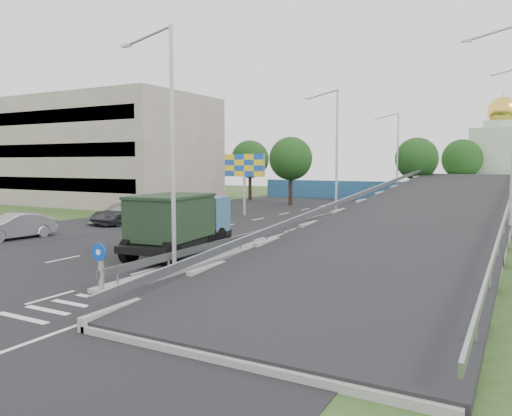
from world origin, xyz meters
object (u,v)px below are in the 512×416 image
Objects in this scene: parked_car_c at (126,214)px; billboard at (244,169)px; lamp_post_mid at (334,148)px; lamp_post_near at (169,136)px; lamp_post_far at (396,153)px; parked_car_b at (14,226)px; parked_car_d at (122,213)px; church at (501,158)px; dump_truck at (180,221)px; sign_bollard at (100,266)px.

billboard is at bearing 71.69° from parked_car_c.
billboard is at bearing 167.62° from lamp_post_mid.
lamp_post_far is (0.00, 40.00, 0.00)m from lamp_post_near.
billboard is 19.96m from parked_car_b.
parked_car_d is at bearing 96.79° from parked_car_b.
church is 1.87× the size of dump_truck.
lamp_post_far is at bearing 71.51° from parked_car_c.
parked_car_b is at bearing -82.50° from parked_car_d.
sign_bollard is at bearing -40.90° from parked_car_c.
billboard reaches higher than parked_car_b.
sign_bollard is 21.23m from parked_car_c.
dump_truck reaches higher than parked_car_d.
parked_car_d is at bearing -120.78° from church.
dump_truck is at bearing -69.64° from billboard.
lamp_post_mid is at bearing 89.74° from sign_bollard.
lamp_post_mid is 35.41m from church.
lamp_post_far is 1.37× the size of dump_truck.
billboard is 0.99× the size of parked_car_d.
parked_car_c is 0.85m from parked_car_d.
sign_bollard is at bearing -91.64° from lamp_post_near.
billboard is (-9.11, 2.00, -1.62)m from lamp_post_mid.
billboard reaches higher than dump_truck.
church is 51.85m from dump_truck.
parked_car_c is (-4.88, -9.77, -3.40)m from billboard.
parked_car_b is (-14.62, 3.11, -5.00)m from lamp_post_near.
billboard is at bearing 103.51° from dump_truck.
lamp_post_mid is at bearing 37.28° from parked_car_c.
lamp_post_near is (0.11, 3.83, 4.77)m from sign_bollard.
sign_bollard is 0.17× the size of lamp_post_mid.
lamp_post_near is at bearing -67.51° from billboard.
sign_bollard is 22.02m from parked_car_d.
parked_car_c is at bearing -119.76° from church.
lamp_post_near is 15.76m from parked_car_b.
sign_bollard is 44.08m from lamp_post_far.
church is at bearing 65.84° from parked_car_d.
sign_bollard is 7.92m from dump_truck.
parked_car_d is (-14.76, -27.39, -5.00)m from lamp_post_far.
dump_truck is at bearing -103.67° from church.
sign_bollard is at bearing -41.66° from parked_car_d.
parked_car_b is at bearing 176.07° from dump_truck.
lamp_post_far is at bearing 90.00° from lamp_post_near.
dump_truck is at bearing 106.39° from sign_bollard.
lamp_post_near and lamp_post_mid have the same top height.
billboard is at bearing -120.70° from church.
church reaches higher than billboard.
dump_truck reaches higher than parked_car_b.
lamp_post_near is 1.37× the size of dump_truck.
dump_truck is at bearing -98.17° from lamp_post_mid.
lamp_post_mid is 1.82× the size of parked_car_d.
sign_bollard is 0.30× the size of billboard.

